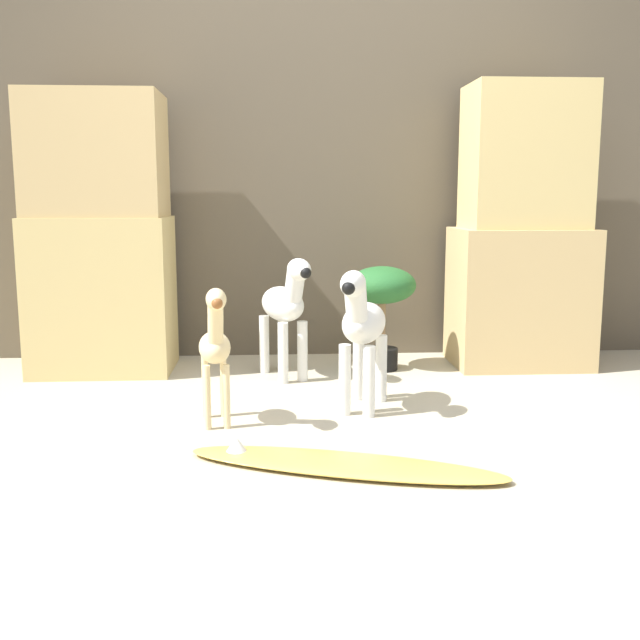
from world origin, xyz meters
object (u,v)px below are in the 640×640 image
at_px(potted_palm_front, 382,295).
at_px(surfboard, 341,464).
at_px(giraffe_figurine, 215,343).
at_px(zebra_right, 362,326).
at_px(zebra_left, 285,307).

height_order(potted_palm_front, surfboard, potted_palm_front).
bearing_deg(giraffe_figurine, potted_palm_front, 49.56).
relative_size(zebra_right, giraffe_figurine, 1.08).
height_order(zebra_right, zebra_left, same).
bearing_deg(giraffe_figurine, surfboard, -48.46).
bearing_deg(zebra_left, potted_palm_front, 17.71).
bearing_deg(zebra_right, giraffe_figurine, -163.00).
xyz_separation_m(potted_palm_front, surfboard, (-0.34, -1.42, -0.37)).
height_order(giraffe_figurine, surfboard, giraffe_figurine).
bearing_deg(surfboard, giraffe_figurine, 131.54).
relative_size(giraffe_figurine, surfboard, 0.51).
relative_size(zebra_right, surfboard, 0.55).
bearing_deg(potted_palm_front, giraffe_figurine, -130.44).
bearing_deg(potted_palm_front, zebra_right, -104.45).
height_order(zebra_left, giraffe_figurine, zebra_left).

